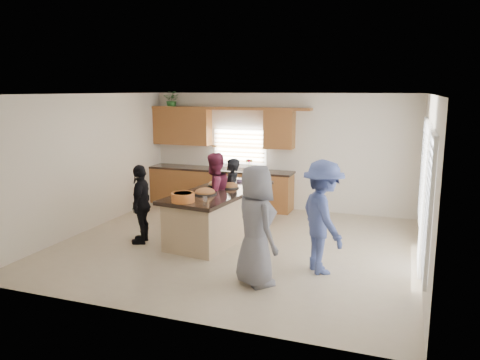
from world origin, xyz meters
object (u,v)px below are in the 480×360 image
at_px(woman_left_front, 141,204).
at_px(woman_right_back, 323,217).
at_px(salad_bowl, 183,197).
at_px(woman_right_front, 256,226).
at_px(island, 219,215).
at_px(woman_left_mid, 214,194).
at_px(woman_left_back, 231,195).

xyz_separation_m(woman_left_front, woman_right_back, (3.49, -0.32, 0.15)).
relative_size(salad_bowl, woman_right_back, 0.22).
distance_m(salad_bowl, woman_right_front, 1.79).
relative_size(salad_bowl, woman_right_front, 0.23).
height_order(island, woman_left_mid, woman_left_mid).
height_order(island, woman_left_back, woman_left_back).
bearing_deg(woman_right_back, woman_left_back, 19.66).
bearing_deg(woman_left_back, woman_right_back, 34.66).
distance_m(woman_left_back, woman_left_front, 1.88).
xyz_separation_m(woman_left_back, woman_left_front, (-1.32, -1.34, 0.00)).
xyz_separation_m(island, woman_left_back, (0.05, 0.54, 0.30)).
xyz_separation_m(island, woman_left_front, (-1.27, -0.80, 0.30)).
relative_size(salad_bowl, woman_left_back, 0.27).
distance_m(woman_right_back, woman_right_front, 1.17).
distance_m(woman_left_mid, woman_right_back, 2.68).
bearing_deg(woman_left_front, woman_right_front, 51.22).
distance_m(woman_left_front, woman_right_back, 3.50).
bearing_deg(woman_right_back, island, 30.34).
bearing_deg(woman_right_front, woman_left_front, 22.55).
distance_m(salad_bowl, woman_right_back, 2.45).
relative_size(island, woman_right_front, 1.56).
bearing_deg(woman_right_front, woman_left_back, -16.21).
bearing_deg(woman_right_back, salad_bowl, 56.93).
relative_size(woman_left_back, woman_right_back, 0.83).
bearing_deg(island, salad_bowl, -94.38).
height_order(woman_left_mid, woman_left_front, woman_left_mid).
xyz_separation_m(salad_bowl, woman_right_back, (2.44, -0.01, -0.13)).
bearing_deg(salad_bowl, woman_left_back, 80.50).
distance_m(woman_left_mid, woman_left_front, 1.44).
distance_m(island, woman_right_back, 2.52).
distance_m(island, woman_right_front, 2.40).
height_order(island, salad_bowl, salad_bowl).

